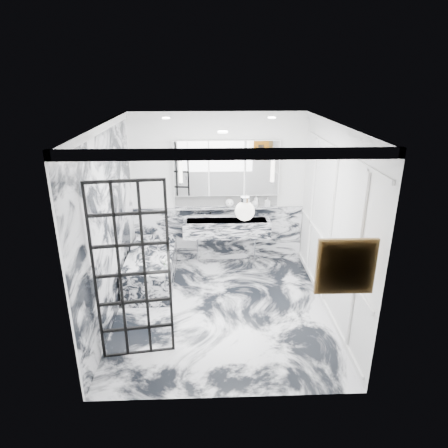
{
  "coord_description": "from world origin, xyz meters",
  "views": [
    {
      "loc": [
        -0.17,
        -5.3,
        3.44
      ],
      "look_at": [
        0.06,
        0.5,
        1.21
      ],
      "focal_mm": 32.0,
      "sensor_mm": 36.0,
      "label": 1
    }
  ],
  "objects_px": {
    "mirror_cabinet": "(226,168)",
    "bathtub": "(152,268)",
    "crittall_door": "(132,274)",
    "trough_sink": "(227,228)"
  },
  "relations": [
    {
      "from": "crittall_door",
      "to": "trough_sink",
      "type": "bearing_deg",
      "value": 56.18
    },
    {
      "from": "trough_sink",
      "to": "bathtub",
      "type": "distance_m",
      "value": 1.55
    },
    {
      "from": "crittall_door",
      "to": "bathtub",
      "type": "xyz_separation_m",
      "value": [
        -0.07,
        1.89,
        -0.88
      ]
    },
    {
      "from": "mirror_cabinet",
      "to": "bathtub",
      "type": "relative_size",
      "value": 1.15
    },
    {
      "from": "mirror_cabinet",
      "to": "trough_sink",
      "type": "bearing_deg",
      "value": -90.0
    },
    {
      "from": "crittall_door",
      "to": "mirror_cabinet",
      "type": "height_order",
      "value": "mirror_cabinet"
    },
    {
      "from": "crittall_door",
      "to": "bathtub",
      "type": "relative_size",
      "value": 1.4
    },
    {
      "from": "trough_sink",
      "to": "mirror_cabinet",
      "type": "distance_m",
      "value": 1.1
    },
    {
      "from": "crittall_door",
      "to": "trough_sink",
      "type": "height_order",
      "value": "crittall_door"
    },
    {
      "from": "crittall_door",
      "to": "bathtub",
      "type": "bearing_deg",
      "value": 84.56
    }
  ]
}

